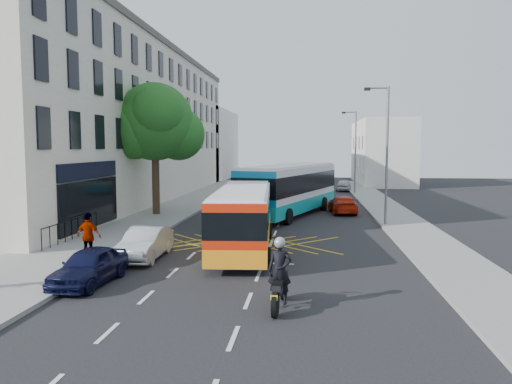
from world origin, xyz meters
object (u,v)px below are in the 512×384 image
(motorbike, at_px, (280,275))
(parked_car_blue, at_px, (89,266))
(bus_mid, at_px, (290,189))
(bus_far, at_px, (284,178))
(pedestrian_far, at_px, (89,236))
(bus_near, at_px, (243,218))
(distant_car_dark, at_px, (316,177))
(distant_car_silver, at_px, (344,185))
(lamp_near, at_px, (385,148))
(parked_car_silver, at_px, (145,243))
(lamp_far, at_px, (354,148))
(red_hatchback, at_px, (343,204))
(street_tree, at_px, (154,123))
(distant_car_grey, at_px, (290,181))

(motorbike, height_order, parked_car_blue, motorbike)
(bus_mid, xyz_separation_m, bus_far, (-1.24, 16.96, -0.30))
(pedestrian_far, bearing_deg, bus_near, -141.68)
(bus_near, relative_size, bus_mid, 0.81)
(bus_near, distance_m, distant_car_dark, 45.39)
(bus_far, xyz_separation_m, distant_car_silver, (6.23, 2.59, -0.90))
(lamp_near, xyz_separation_m, distant_car_silver, (-0.70, 23.85, -4.00))
(parked_car_silver, xyz_separation_m, distant_car_dark, (7.77, 47.43, -0.07))
(lamp_far, relative_size, bus_far, 0.77)
(parked_car_blue, relative_size, red_hatchback, 0.86)
(lamp_near, bearing_deg, bus_far, 108.03)
(street_tree, height_order, lamp_far, street_tree)
(street_tree, relative_size, bus_mid, 0.70)
(street_tree, xyz_separation_m, lamp_far, (14.71, 17.03, -1.68))
(bus_near, bearing_deg, lamp_near, 41.98)
(street_tree, xyz_separation_m, distant_car_silver, (14.01, 20.89, -5.67))
(lamp_near, relative_size, motorbike, 3.38)
(lamp_near, distance_m, bus_mid, 7.65)
(parked_car_blue, xyz_separation_m, distant_car_silver, (11.10, 37.60, -0.01))
(lamp_near, xyz_separation_m, parked_car_blue, (-11.80, -13.75, -3.99))
(lamp_far, xyz_separation_m, red_hatchback, (-2.01, -14.25, -4.00))
(lamp_far, xyz_separation_m, parked_car_blue, (-11.80, -33.75, -3.99))
(street_tree, relative_size, distant_car_grey, 2.00)
(lamp_near, bearing_deg, red_hatchback, 109.25)
(lamp_far, height_order, bus_mid, lamp_far)
(bus_near, relative_size, distant_car_dark, 2.84)
(street_tree, distance_m, bus_near, 13.72)
(street_tree, bearing_deg, distant_car_dark, 71.95)
(bus_near, xyz_separation_m, motorbike, (2.12, -8.07, -0.50))
(distant_car_silver, bearing_deg, distant_car_grey, -34.67)
(lamp_near, distance_m, motorbike, 16.87)
(bus_mid, bearing_deg, lamp_near, -19.07)
(motorbike, height_order, parked_car_silver, motorbike)
(bus_far, relative_size, pedestrian_far, 5.57)
(bus_near, xyz_separation_m, pedestrian_far, (-5.87, -3.15, -0.40))
(bus_far, height_order, parked_car_blue, bus_far)
(pedestrian_far, bearing_deg, red_hatchback, -114.09)
(bus_far, relative_size, distant_car_silver, 2.86)
(distant_car_grey, xyz_separation_m, distant_car_dark, (3.19, 8.49, -0.02))
(bus_near, distance_m, distant_car_grey, 36.74)
(lamp_near, bearing_deg, bus_mid, 142.85)
(parked_car_silver, bearing_deg, lamp_far, 69.01)
(bus_near, relative_size, parked_car_blue, 2.77)
(street_tree, distance_m, motorbike, 21.54)
(lamp_near, height_order, pedestrian_far, lamp_near)
(parked_car_silver, xyz_separation_m, red_hatchback, (9.17, 15.53, -0.04))
(lamp_near, bearing_deg, distant_car_grey, 102.75)
(street_tree, relative_size, parked_car_blue, 2.39)
(bus_far, bearing_deg, lamp_far, -6.05)
(distant_car_silver, xyz_separation_m, distant_car_dark, (-2.71, 13.80, -0.03))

